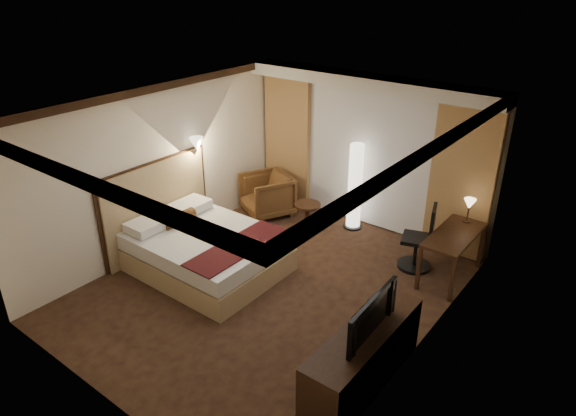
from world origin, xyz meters
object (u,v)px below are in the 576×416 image
Objects in this scene: desk at (451,256)px; office_chair at (417,237)px; bed at (207,252)px; side_table at (307,217)px; television at (365,308)px; dresser at (363,357)px; floor_lamp at (355,187)px; armchair at (267,193)px.

office_chair reaches higher than desk.
bed is 1.74× the size of desk.
side_table is 0.50× the size of television.
desk is at bearing -1.57° from television.
desk reaches higher than dresser.
floor_lamp reaches higher than desk.
television reaches higher than desk.
television is (2.61, -2.63, 0.75)m from side_table.
television is (3.07, -0.62, 0.69)m from bed.
office_chair is at bearing 24.90° from armchair.
side_table is 0.32× the size of floor_lamp.
office_chair reaches higher than bed.
desk is (3.58, -0.01, -0.05)m from armchair.
floor_lamp is 1.55× the size of television.
side_table is 0.28× the size of dresser.
office_chair reaches higher than dresser.
office_chair is 2.71m from dresser.
television is at bearing -57.83° from floor_lamp.
desk reaches higher than side_table.
side_table is at bearing -134.79° from floor_lamp.
armchair reaches higher than dresser.
side_table is 3.73m from dresser.
floor_lamp is (1.04, 2.60, 0.47)m from bed.
dresser is (0.05, -2.69, -0.02)m from desk.
desk is 1.17× the size of office_chair.
desk is at bearing 34.24° from bed.
floor_lamp is at bearing 165.22° from desk.
dresser is at bearing -44.82° from side_table.
side_table is at bearing 21.73° from armchair.
floor_lamp is 3.81m from television.
television is (2.02, -3.22, 0.22)m from floor_lamp.
office_chair is at bearing 10.03° from television.
desk is (3.05, 2.07, 0.05)m from bed.
office_chair is at bearing -21.60° from floor_lamp.
side_table is 0.99m from floor_lamp.
floor_lamp is at bearing 45.21° from side_table.
office_chair is at bearing 38.94° from bed.
floor_lamp is 2.11m from desk.
floor_lamp is at bearing 30.17° from television.
desk is at bearing -12.43° from office_chair.
bed is 2.55× the size of armchair.
bed is 2.03× the size of office_chair.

